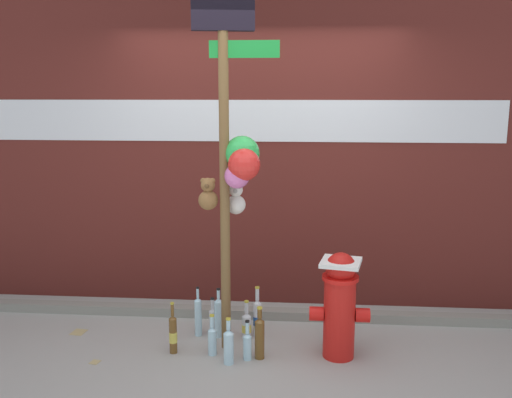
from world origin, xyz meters
name	(u,v)px	position (x,y,z in m)	size (l,w,h in m)	color
ground_plane	(247,373)	(0.00, 0.00, 0.00)	(14.00, 14.00, 0.00)	#9E9B93
building_wall	(262,100)	(0.00, 1.44, 1.87)	(10.00, 0.21, 3.75)	#561E19
curb_strip	(258,313)	(0.00, 0.97, 0.04)	(8.00, 0.12, 0.08)	gray
memorial_post	(233,141)	(-0.14, 0.38, 1.60)	(0.62, 0.38, 2.72)	brown
fire_hydrant	(340,303)	(0.66, 0.30, 0.42)	(0.44, 0.33, 0.80)	red
bottle_0	(257,317)	(0.03, 0.60, 0.16)	(0.07, 0.07, 0.42)	silver
bottle_1	(260,337)	(0.07, 0.22, 0.17)	(0.07, 0.07, 0.40)	brown
bottle_2	(247,345)	(-0.02, 0.20, 0.12)	(0.06, 0.06, 0.31)	#B2DBEA
bottle_3	(212,339)	(-0.29, 0.25, 0.12)	(0.07, 0.07, 0.32)	#B2DBEA
bottle_4	(173,334)	(-0.59, 0.26, 0.15)	(0.06, 0.06, 0.40)	brown
bottle_5	(229,345)	(-0.15, 0.12, 0.14)	(0.07, 0.07, 0.35)	#B2DBEA
bottle_6	(198,316)	(-0.45, 0.58, 0.17)	(0.06, 0.06, 0.41)	#B2DBEA
bottle_7	(247,325)	(-0.06, 0.55, 0.11)	(0.08, 0.08, 0.32)	silver
bottle_8	(219,317)	(-0.28, 0.56, 0.17)	(0.07, 0.07, 0.41)	#B2DBEA
bottle_9	(213,319)	(-0.35, 0.64, 0.12)	(0.06, 0.06, 0.30)	silver
litter_0	(95,362)	(-1.13, 0.06, 0.00)	(0.06, 0.07, 0.01)	tan
litter_1	(79,332)	(-1.45, 0.55, 0.00)	(0.12, 0.11, 0.01)	tan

